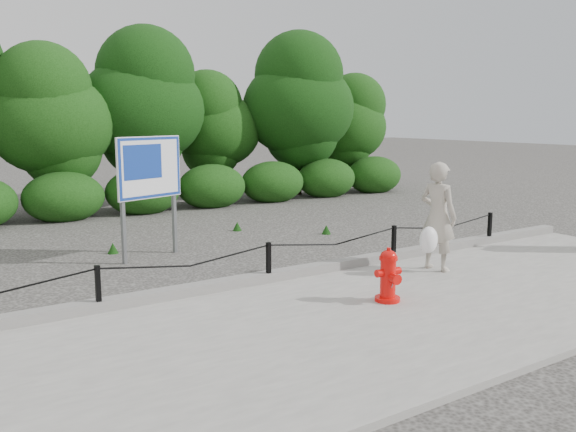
% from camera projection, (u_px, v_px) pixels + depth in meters
% --- Properties ---
extents(ground, '(90.00, 90.00, 0.00)m').
position_uv_depth(ground, '(269.00, 287.00, 9.00)').
color(ground, '#2D2B28').
rests_on(ground, ground).
extents(sidewalk, '(14.00, 4.00, 0.08)m').
position_uv_depth(sidewalk, '(356.00, 323.00, 7.36)').
color(sidewalk, gray).
rests_on(sidewalk, ground).
extents(curb, '(14.00, 0.22, 0.14)m').
position_uv_depth(curb, '(267.00, 277.00, 9.02)').
color(curb, slate).
rests_on(curb, sidewalk).
extents(chain_barrier, '(10.06, 0.06, 0.60)m').
position_uv_depth(chain_barrier, '(269.00, 257.00, 8.93)').
color(chain_barrier, black).
rests_on(chain_barrier, sidewalk).
extents(treeline, '(20.28, 3.97, 4.98)m').
position_uv_depth(treeline, '(103.00, 109.00, 16.12)').
color(treeline, black).
rests_on(treeline, ground).
extents(fire_hydrant, '(0.38, 0.40, 0.72)m').
position_uv_depth(fire_hydrant, '(388.00, 276.00, 8.02)').
color(fire_hydrant, red).
rests_on(fire_hydrant, sidewalk).
extents(pedestrian, '(0.76, 0.69, 1.72)m').
position_uv_depth(pedestrian, '(437.00, 218.00, 9.57)').
color(pedestrian, '#A69D8E').
rests_on(pedestrian, sidewalk).
extents(advertising_sign, '(1.30, 0.49, 2.16)m').
position_uv_depth(advertising_sign, '(149.00, 173.00, 10.60)').
color(advertising_sign, slate).
rests_on(advertising_sign, ground).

